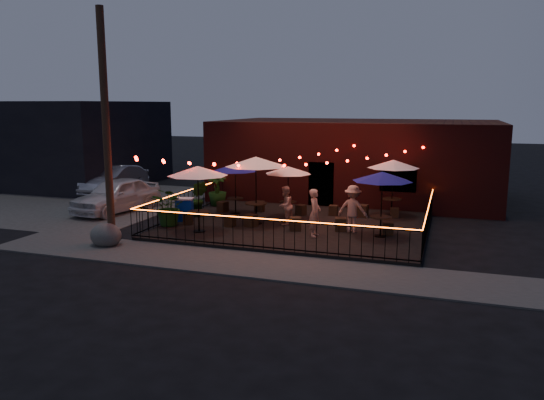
{
  "coord_description": "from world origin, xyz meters",
  "views": [
    {
      "loc": [
        5.67,
        -17.83,
        4.85
      ],
      "look_at": [
        -1.02,
        1.89,
        1.07
      ],
      "focal_mm": 35.0,
      "sensor_mm": 36.0,
      "label": 1
    }
  ],
  "objects": [
    {
      "name": "bistro_chair_9",
      "position": [
        3.63,
        1.35,
        0.38
      ],
      "size": [
        0.45,
        0.45,
        0.46
      ],
      "primitive_type": "cube",
      "rotation": [
        0.0,
        0.0,
        3.32
      ],
      "color": "black",
      "rests_on": "patio"
    },
    {
      "name": "potted_shrub_c",
      "position": [
        -4.6,
        4.51,
        0.92
      ],
      "size": [
        0.91,
        0.91,
        1.55
      ],
      "primitive_type": "imported",
      "rotation": [
        0.0,
        0.0,
        0.06
      ],
      "color": "#123C0F",
      "rests_on": "patio"
    },
    {
      "name": "patron_c",
      "position": [
        2.33,
        1.36,
        1.03
      ],
      "size": [
        1.21,
        0.81,
        1.76
      ],
      "primitive_type": "imported",
      "rotation": [
        0.0,
        0.0,
        3.0
      ],
      "color": "tan",
      "rests_on": "patio"
    },
    {
      "name": "bistro_chair_0",
      "position": [
        -4.07,
        0.52,
        0.37
      ],
      "size": [
        0.48,
        0.48,
        0.44
      ],
      "primitive_type": "cube",
      "rotation": [
        0.0,
        0.0,
        0.36
      ],
      "color": "black",
      "rests_on": "patio"
    },
    {
      "name": "potted_shrub_b",
      "position": [
        -4.43,
        2.09,
        0.91
      ],
      "size": [
        1.01,
        0.91,
        1.51
      ],
      "primitive_type": "imported",
      "rotation": [
        0.0,
        0.0,
        0.33
      ],
      "color": "#143E15",
      "rests_on": "patio"
    },
    {
      "name": "festoon_lights",
      "position": [
        -1.01,
        1.7,
        2.52
      ],
      "size": [
        10.02,
        8.72,
        1.32
      ],
      "color": "#F90E04",
      "rests_on": "ground"
    },
    {
      "name": "boulder",
      "position": [
        -5.46,
        -2.86,
        0.39
      ],
      "size": [
        1.14,
        1.03,
        0.78
      ],
      "primitive_type": "ellipsoid",
      "rotation": [
        0.0,
        0.0,
        -0.2
      ],
      "color": "#4E4D49",
      "rests_on": "ground"
    },
    {
      "name": "cafe_table_1",
      "position": [
        -3.11,
        3.12,
        2.13
      ],
      "size": [
        2.1,
        2.1,
        2.17
      ],
      "rotation": [
        0.0,
        0.0,
        0.07
      ],
      "color": "black",
      "rests_on": "patio"
    },
    {
      "name": "bistro_chair_11",
      "position": [
        3.55,
        4.45,
        0.35
      ],
      "size": [
        0.39,
        0.39,
        0.4
      ],
      "primitive_type": "cube",
      "rotation": [
        0.0,
        0.0,
        3.29
      ],
      "color": "black",
      "rests_on": "patio"
    },
    {
      "name": "potted_shrub_a",
      "position": [
        -4.6,
        0.07,
        0.91
      ],
      "size": [
        1.63,
        1.51,
        1.51
      ],
      "primitive_type": "imported",
      "rotation": [
        0.0,
        0.0,
        -0.28
      ],
      "color": "#163F14",
      "rests_on": "patio"
    },
    {
      "name": "brick_building",
      "position": [
        1.0,
        9.99,
        2.0
      ],
      "size": [
        14.0,
        8.0,
        4.0
      ],
      "color": "#39100F",
      "rests_on": "ground"
    },
    {
      "name": "bistro_chair_5",
      "position": [
        0.24,
        0.92,
        0.4
      ],
      "size": [
        0.54,
        0.54,
        0.5
      ],
      "primitive_type": "cube",
      "rotation": [
        0.0,
        0.0,
        3.48
      ],
      "color": "black",
      "rests_on": "patio"
    },
    {
      "name": "bistro_chair_8",
      "position": [
        1.88,
        1.39,
        0.4
      ],
      "size": [
        0.49,
        0.49,
        0.49
      ],
      "primitive_type": "cube",
      "rotation": [
        0.0,
        0.0,
        0.21
      ],
      "color": "black",
      "rests_on": "patio"
    },
    {
      "name": "cafe_table_3",
      "position": [
        -0.72,
        3.1,
        2.11
      ],
      "size": [
        2.07,
        2.07,
        2.15
      ],
      "rotation": [
        0.0,
        0.0,
        0.06
      ],
      "color": "black",
      "rests_on": "patio"
    },
    {
      "name": "cafe_table_2",
      "position": [
        -1.57,
        1.55,
        2.59
      ],
      "size": [
        3.21,
        3.21,
        2.67
      ],
      "rotation": [
        0.0,
        0.0,
        0.43
      ],
      "color": "black",
      "rests_on": "patio"
    },
    {
      "name": "bistro_chair_10",
      "position": [
        2.25,
        4.16,
        0.41
      ],
      "size": [
        0.47,
        0.47,
        0.51
      ],
      "primitive_type": "cube",
      "rotation": [
        0.0,
        0.0,
        -0.08
      ],
      "color": "black",
      "rests_on": "patio"
    },
    {
      "name": "car_white",
      "position": [
        -8.65,
        2.37,
        0.78
      ],
      "size": [
        2.47,
        4.78,
        1.55
      ],
      "primitive_type": "imported",
      "rotation": [
        0.0,
        0.0,
        -0.15
      ],
      "color": "silver",
      "rests_on": "ground"
    },
    {
      "name": "fence_front",
      "position": [
        0.0,
        -2.0,
        0.66
      ],
      "size": [
        10.0,
        0.04,
        1.04
      ],
      "color": "black",
      "rests_on": "patio"
    },
    {
      "name": "cafe_table_5",
      "position": [
        3.39,
        4.77,
        2.34
      ],
      "size": [
        2.55,
        2.55,
        2.4
      ],
      "rotation": [
        0.0,
        0.0,
        0.19
      ],
      "color": "black",
      "rests_on": "patio"
    },
    {
      "name": "patio",
      "position": [
        0.0,
        2.0,
        0.07
      ],
      "size": [
        10.0,
        8.0,
        0.15
      ],
      "primitive_type": "cube",
      "color": "black",
      "rests_on": "ground"
    },
    {
      "name": "cafe_table_0",
      "position": [
        -3.11,
        -0.44,
        2.4
      ],
      "size": [
        2.76,
        2.76,
        2.47
      ],
      "rotation": [
        0.0,
        0.0,
        -0.28
      ],
      "color": "black",
      "rests_on": "patio"
    },
    {
      "name": "utility_pole",
      "position": [
        -5.4,
        -2.6,
        4.0
      ],
      "size": [
        0.26,
        0.26,
        8.0
      ],
      "primitive_type": "cylinder",
      "color": "#3A2517",
      "rests_on": "ground"
    },
    {
      "name": "ground",
      "position": [
        0.0,
        0.0,
        0.0
      ],
      "size": [
        110.0,
        110.0,
        0.0
      ],
      "primitive_type": "plane",
      "color": "black",
      "rests_on": "ground"
    },
    {
      "name": "patron_a",
      "position": [
        1.15,
        0.27,
        1.01
      ],
      "size": [
        0.43,
        0.64,
        1.72
      ],
      "primitive_type": "imported",
      "rotation": [
        0.0,
        0.0,
        1.6
      ],
      "color": "tan",
      "rests_on": "patio"
    },
    {
      "name": "car_silver",
      "position": [
        -11.75,
        6.65,
        0.76
      ],
      "size": [
        1.78,
        4.67,
        1.52
      ],
      "primitive_type": "imported",
      "rotation": [
        0.0,
        0.0,
        0.04
      ],
      "color": "#95969C",
      "rests_on": "ground"
    },
    {
      "name": "patron_b",
      "position": [
        -0.41,
        1.71,
        0.92
      ],
      "size": [
        0.7,
        0.84,
        1.54
      ],
      "primitive_type": "imported",
      "rotation": [
        0.0,
        0.0,
        -1.75
      ],
      "color": "tan",
      "rests_on": "patio"
    },
    {
      "name": "cooler",
      "position": [
        -4.5,
        1.05,
        0.63
      ],
      "size": [
        0.83,
        0.7,
        0.94
      ],
      "rotation": [
        0.0,
        0.0,
        0.3
      ],
      "color": "#0730C6",
      "rests_on": "patio"
    },
    {
      "name": "bistro_chair_2",
      "position": [
        -3.78,
        3.25,
        0.38
      ],
      "size": [
        0.5,
        0.5,
        0.46
      ],
      "primitive_type": "cube",
      "rotation": [
        0.0,
        0.0,
        -0.35
      ],
      "color": "black",
      "rests_on": "patio"
    },
    {
      "name": "bistro_chair_3",
      "position": [
        -2.26,
        3.83,
        0.38
      ],
      "size": [
        0.41,
        0.41,
        0.46
      ],
      "primitive_type": "cube",
      "rotation": [
        0.0,
        0.0,
        3.2
      ],
      "color": "black",
      "rests_on": "patio"
    },
    {
      "name": "sidewalk",
      "position": [
        0.0,
        -3.25,
        0.03
      ],
      "size": [
        18.0,
        2.5,
        0.05
      ],
      "primitive_type": "cube",
      "color": "#3E3B39",
      "rests_on": "ground"
    },
    {
      "name": "fence_right",
      "position": [
        5.0,
        2.0,
        0.66
      ],
      "size": [
        0.04,
        8.0,
        1.04
      ],
      "rotation": [
        0.0,
        0.0,
        1.57
      ],
      "color": "black",
      "rests_on": "patio"
    },
    {
      "name": "fence_left",
      "position": [
        -5.0,
        2.0,
        0.66
      ],
      "size": [
        0.04,
        8.0,
        1.04
      ],
      "rotation": [
        0.0,
        0.0,
        1.57
      ],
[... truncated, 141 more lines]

